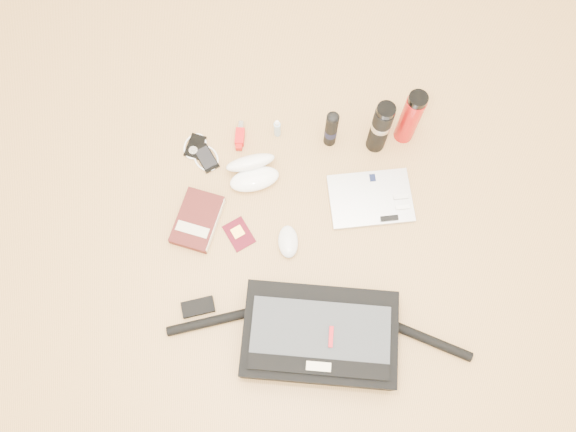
{
  "coord_description": "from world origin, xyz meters",
  "views": [
    {
      "loc": [
        -0.11,
        -0.5,
        1.93
      ],
      "look_at": [
        -0.04,
        0.12,
        0.06
      ],
      "focal_mm": 35.0,
      "sensor_mm": 36.0,
      "label": 1
    }
  ],
  "objects_px": {
    "laptop": "(371,199)",
    "thermos_black": "(380,127)",
    "book": "(198,220)",
    "thermos_red": "(410,118)",
    "messenger_bag": "(319,335)"
  },
  "relations": [
    {
      "from": "laptop",
      "to": "thermos_red",
      "type": "xyz_separation_m",
      "value": [
        0.16,
        0.25,
        0.13
      ]
    },
    {
      "from": "book",
      "to": "thermos_black",
      "type": "relative_size",
      "value": 0.93
    },
    {
      "from": "book",
      "to": "thermos_black",
      "type": "height_order",
      "value": "thermos_black"
    },
    {
      "from": "messenger_bag",
      "to": "laptop",
      "type": "height_order",
      "value": "messenger_bag"
    },
    {
      "from": "messenger_bag",
      "to": "laptop",
      "type": "xyz_separation_m",
      "value": [
        0.26,
        0.47,
        -0.05
      ]
    },
    {
      "from": "book",
      "to": "thermos_black",
      "type": "bearing_deg",
      "value": 42.09
    },
    {
      "from": "thermos_black",
      "to": "thermos_red",
      "type": "bearing_deg",
      "value": 13.46
    },
    {
      "from": "laptop",
      "to": "thermos_black",
      "type": "relative_size",
      "value": 1.1
    },
    {
      "from": "laptop",
      "to": "thermos_red",
      "type": "height_order",
      "value": "thermos_red"
    },
    {
      "from": "thermos_black",
      "to": "thermos_red",
      "type": "relative_size",
      "value": 0.98
    },
    {
      "from": "thermos_black",
      "to": "laptop",
      "type": "bearing_deg",
      "value": -103.18
    },
    {
      "from": "laptop",
      "to": "book",
      "type": "xyz_separation_m",
      "value": [
        -0.63,
        -0.02,
        0.01
      ]
    },
    {
      "from": "messenger_bag",
      "to": "thermos_black",
      "type": "height_order",
      "value": "thermos_black"
    },
    {
      "from": "thermos_red",
      "to": "thermos_black",
      "type": "bearing_deg",
      "value": -166.54
    },
    {
      "from": "thermos_black",
      "to": "thermos_red",
      "type": "distance_m",
      "value": 0.12
    }
  ]
}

